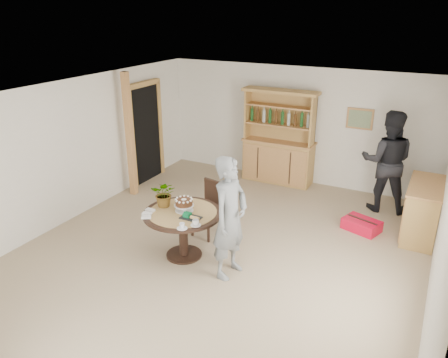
% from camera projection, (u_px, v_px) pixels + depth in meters
% --- Properties ---
extents(ground, '(7.00, 7.00, 0.00)m').
position_uv_depth(ground, '(222.00, 251.00, 6.98)').
color(ground, tan).
rests_on(ground, ground).
extents(room_shell, '(6.04, 7.04, 2.52)m').
position_uv_depth(room_shell, '(222.00, 147.00, 6.34)').
color(room_shell, white).
rests_on(room_shell, ground).
extents(doorway, '(0.13, 1.10, 2.18)m').
position_uv_depth(doorway, '(145.00, 132.00, 9.47)').
color(doorway, black).
rests_on(doorway, ground).
extents(pine_post, '(0.12, 0.12, 2.50)m').
position_uv_depth(pine_post, '(130.00, 136.00, 8.66)').
color(pine_post, tan).
rests_on(pine_post, ground).
extents(hutch, '(1.62, 0.54, 2.04)m').
position_uv_depth(hutch, '(279.00, 151.00, 9.53)').
color(hutch, tan).
rests_on(hutch, ground).
extents(sideboard, '(0.54, 1.26, 0.94)m').
position_uv_depth(sideboard, '(423.00, 210.00, 7.28)').
color(sideboard, tan).
rests_on(sideboard, ground).
extents(dining_table, '(1.20, 1.20, 0.76)m').
position_uv_depth(dining_table, '(183.00, 221.00, 6.64)').
color(dining_table, black).
rests_on(dining_table, ground).
extents(dining_chair, '(0.50, 0.50, 0.95)m').
position_uv_depth(dining_chair, '(210.00, 205.00, 7.34)').
color(dining_chair, black).
rests_on(dining_chair, ground).
extents(birthday_cake, '(0.30, 0.30, 0.20)m').
position_uv_depth(birthday_cake, '(184.00, 203.00, 6.58)').
color(birthday_cake, white).
rests_on(birthday_cake, dining_table).
extents(flower_vase, '(0.47, 0.44, 0.42)m').
position_uv_depth(flower_vase, '(164.00, 194.00, 6.70)').
color(flower_vase, '#3F7233').
rests_on(flower_vase, dining_table).
extents(gift_tray, '(0.30, 0.20, 0.08)m').
position_uv_depth(gift_tray, '(190.00, 217.00, 6.38)').
color(gift_tray, black).
rests_on(gift_tray, dining_table).
extents(coffee_cup_a, '(0.15, 0.15, 0.09)m').
position_uv_depth(coffee_cup_a, '(196.00, 223.00, 6.17)').
color(coffee_cup_a, white).
rests_on(coffee_cup_a, dining_table).
extents(coffee_cup_b, '(0.15, 0.15, 0.08)m').
position_uv_depth(coffee_cup_b, '(182.00, 226.00, 6.08)').
color(coffee_cup_b, white).
rests_on(coffee_cup_b, dining_table).
extents(napkins, '(0.24, 0.33, 0.03)m').
position_uv_depth(napkins, '(148.00, 214.00, 6.49)').
color(napkins, white).
rests_on(napkins, dining_table).
extents(teen_boy, '(0.51, 0.70, 1.80)m').
position_uv_depth(teen_boy, '(230.00, 218.00, 6.09)').
color(teen_boy, slate).
rests_on(teen_boy, ground).
extents(adult_person, '(1.04, 0.87, 1.93)m').
position_uv_depth(adult_person, '(387.00, 161.00, 8.09)').
color(adult_person, black).
rests_on(adult_person, ground).
extents(red_suitcase, '(0.70, 0.57, 0.21)m').
position_uv_depth(red_suitcase, '(362.00, 225.00, 7.60)').
color(red_suitcase, red).
rests_on(red_suitcase, ground).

